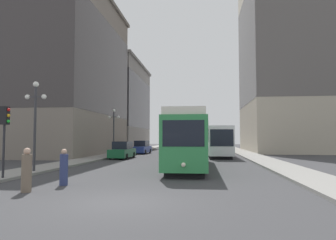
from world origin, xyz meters
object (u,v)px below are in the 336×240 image
(pedestrian_crossing_near, at_px, (27,171))
(lamp_post_left_near, at_px, (35,112))
(traffic_light_near_left, at_px, (5,123))
(parked_car_left_near, at_px, (123,151))
(lamp_post_left_far, at_px, (114,125))
(transit_bus, at_px, (218,140))
(pedestrian_crossing_far, at_px, (64,168))
(parked_car_left_mid, at_px, (142,148))
(streetcar, at_px, (189,139))

(pedestrian_crossing_near, height_order, lamp_post_left_near, lamp_post_left_near)
(traffic_light_near_left, distance_m, lamp_post_left_near, 3.39)
(traffic_light_near_left, bearing_deg, parked_car_left_near, 84.45)
(lamp_post_left_near, height_order, lamp_post_left_far, lamp_post_left_near)
(parked_car_left_near, distance_m, lamp_post_left_near, 14.48)
(traffic_light_near_left, bearing_deg, transit_bus, 61.80)
(pedestrian_crossing_far, bearing_deg, parked_car_left_mid, 129.24)
(pedestrian_crossing_far, distance_m, lamp_post_left_far, 22.11)
(traffic_light_near_left, bearing_deg, parked_car_left_mid, 86.52)
(parked_car_left_near, xyz_separation_m, pedestrian_crossing_far, (2.12, -18.46, -0.06))
(streetcar, bearing_deg, traffic_light_near_left, -138.44)
(lamp_post_left_near, relative_size, lamp_post_left_far, 1.03)
(pedestrian_crossing_near, xyz_separation_m, pedestrian_crossing_far, (0.70, 1.89, -0.05))
(transit_bus, relative_size, parked_car_left_near, 2.54)
(streetcar, xyz_separation_m, transit_bus, (2.88, 14.23, -0.15))
(pedestrian_crossing_near, bearing_deg, transit_bus, 66.77)
(lamp_post_left_far, bearing_deg, pedestrian_crossing_near, -81.94)
(streetcar, bearing_deg, pedestrian_crossing_near, -118.70)
(streetcar, distance_m, traffic_light_near_left, 12.37)
(streetcar, bearing_deg, parked_car_left_near, 129.15)
(transit_bus, distance_m, pedestrian_crossing_near, 27.06)
(parked_car_left_near, bearing_deg, lamp_post_left_far, 122.72)
(transit_bus, xyz_separation_m, pedestrian_crossing_far, (-8.25, -23.62, -1.16))
(pedestrian_crossing_far, bearing_deg, transit_bus, 105.78)
(parked_car_left_near, bearing_deg, traffic_light_near_left, -94.57)
(parked_car_left_near, height_order, traffic_light_near_left, traffic_light_near_left)
(streetcar, height_order, parked_car_left_near, streetcar)
(traffic_light_near_left, relative_size, lamp_post_left_near, 0.66)
(transit_bus, relative_size, lamp_post_left_near, 2.21)
(parked_car_left_mid, bearing_deg, pedestrian_crossing_far, -83.06)
(lamp_post_left_near, bearing_deg, pedestrian_crossing_near, -62.27)
(lamp_post_left_near, bearing_deg, transit_bus, 57.42)
(pedestrian_crossing_far, xyz_separation_m, traffic_light_near_left, (-3.80, 1.14, 2.20))
(parked_car_left_near, bearing_deg, lamp_post_left_near, -96.73)
(parked_car_left_near, bearing_deg, pedestrian_crossing_near, -85.04)
(pedestrian_crossing_far, relative_size, lamp_post_left_near, 0.30)
(parked_car_left_mid, height_order, lamp_post_left_far, lamp_post_left_far)
(traffic_light_near_left, bearing_deg, lamp_post_left_far, 90.61)
(parked_car_left_mid, height_order, pedestrian_crossing_near, parked_car_left_mid)
(parked_car_left_near, relative_size, lamp_post_left_near, 0.87)
(traffic_light_near_left, xyz_separation_m, lamp_post_left_far, (-0.22, 20.39, 0.75))
(streetcar, distance_m, parked_car_left_mid, 20.85)
(pedestrian_crossing_near, distance_m, lamp_post_left_far, 23.84)
(lamp_post_left_near, distance_m, lamp_post_left_far, 17.12)
(parked_car_left_mid, bearing_deg, lamp_post_left_far, -101.94)
(streetcar, bearing_deg, transit_bus, 78.20)
(streetcar, relative_size, parked_car_left_near, 2.90)
(parked_car_left_mid, distance_m, traffic_light_near_left, 27.79)
(parked_car_left_near, height_order, pedestrian_crossing_far, parked_car_left_near)
(transit_bus, bearing_deg, traffic_light_near_left, -118.62)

